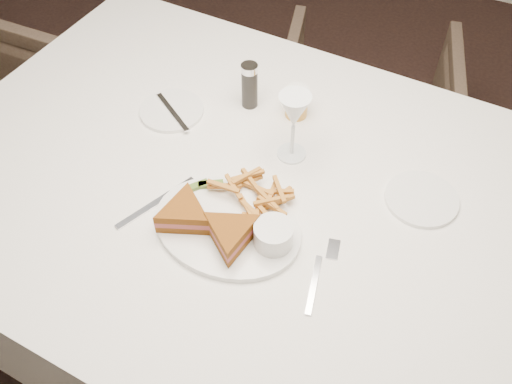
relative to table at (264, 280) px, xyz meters
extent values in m
plane|color=black|center=(-0.40, -0.11, -0.38)|extent=(5.00, 5.00, 0.00)
cube|color=white|center=(0.00, 0.00, 0.00)|extent=(1.65, 1.15, 0.75)
imported|color=#45362A|center=(0.02, 0.83, -0.06)|extent=(0.73, 0.70, 0.62)
ellipsoid|color=white|center=(-0.03, -0.13, 0.38)|extent=(0.33, 0.27, 0.01)
cube|color=silver|center=(-0.20, -0.13, 0.38)|extent=(0.09, 0.20, 0.00)
cylinder|color=white|center=(-0.32, 0.14, 0.38)|extent=(0.16, 0.16, 0.01)
cylinder|color=white|center=(0.32, 0.12, 0.38)|extent=(0.16, 0.16, 0.01)
cylinder|color=black|center=(-0.16, 0.25, 0.44)|extent=(0.04, 0.04, 0.12)
cylinder|color=gold|center=(-0.04, 0.26, 0.42)|extent=(0.06, 0.06, 0.08)
cube|color=#476523|center=(-0.11, -0.05, 0.40)|extent=(0.06, 0.04, 0.01)
cube|color=#476523|center=(-0.14, -0.07, 0.40)|extent=(0.05, 0.05, 0.01)
cylinder|color=white|center=(0.08, -0.13, 0.42)|extent=(0.08, 0.08, 0.05)
camera|label=1|loc=(0.33, -0.75, 1.34)|focal=40.00mm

